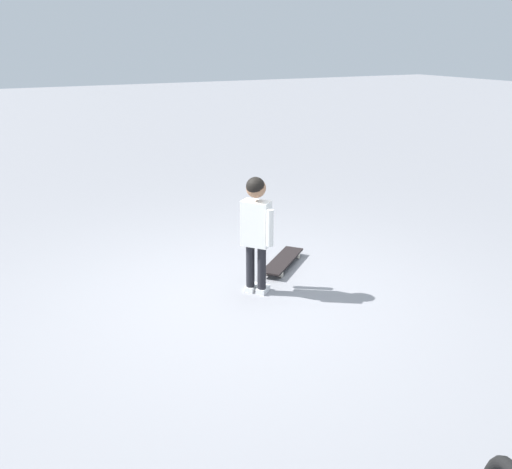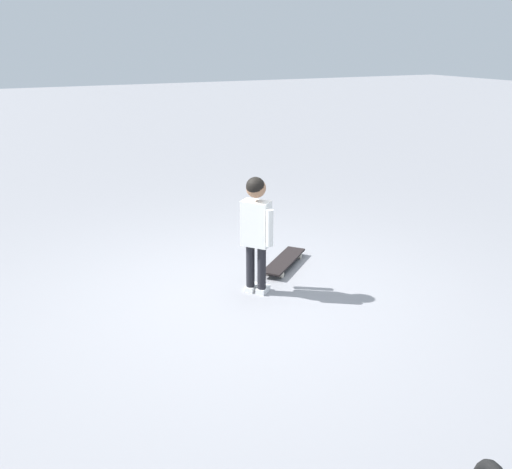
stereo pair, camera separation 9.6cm
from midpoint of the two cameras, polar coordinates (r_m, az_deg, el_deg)
The scene contains 3 objects.
ground_plane at distance 4.83m, azimuth -0.74°, elevation -6.79°, with size 50.00×50.00×0.00m, color gray.
child_person at distance 4.73m, azimuth 0.59°, elevation 1.22°, with size 0.27×0.40×1.06m.
skateboard at distance 5.51m, azimuth 3.42°, elevation -2.75°, with size 0.69×0.63×0.07m.
Camera 2 is at (1.79, 3.95, 2.14)m, focal length 38.74 mm.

